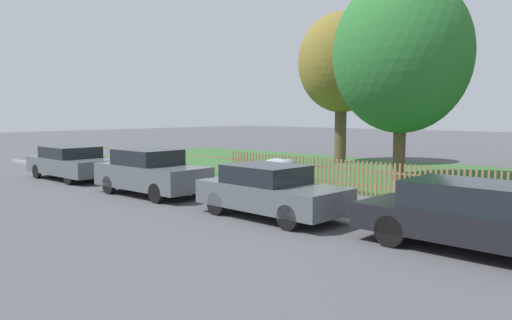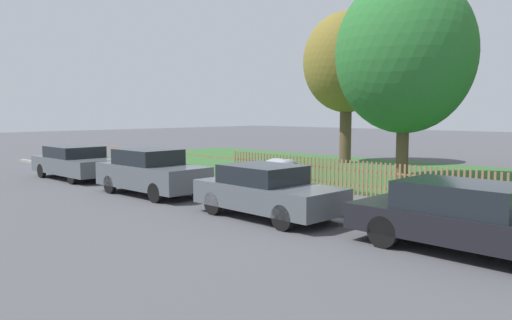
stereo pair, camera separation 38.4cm
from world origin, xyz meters
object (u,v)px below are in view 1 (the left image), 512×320
(parked_car_silver_hatchback, at_px, (73,163))
(parked_car_black_saloon, at_px, (151,172))
(parked_car_navy_estate, at_px, (270,191))
(parked_car_red_compact, at_px, (476,217))
(covered_motorcycle, at_px, (279,171))
(tree_nearest_kerb, at_px, (342,63))
(tree_behind_motorcycle, at_px, (402,55))

(parked_car_silver_hatchback, bearing_deg, parked_car_black_saloon, -1.77)
(parked_car_navy_estate, xyz_separation_m, parked_car_red_compact, (4.90, 0.24, 0.01))
(covered_motorcycle, xyz_separation_m, tree_nearest_kerb, (-3.67, 9.31, 4.47))
(covered_motorcycle, relative_size, tree_behind_motorcycle, 0.24)
(covered_motorcycle, distance_m, tree_behind_motorcycle, 6.80)
(parked_car_silver_hatchback, xyz_separation_m, covered_motorcycle, (7.79, 3.33, 0.00))
(parked_car_silver_hatchback, relative_size, tree_nearest_kerb, 0.55)
(parked_car_black_saloon, height_order, tree_nearest_kerb, tree_nearest_kerb)
(covered_motorcycle, bearing_deg, tree_nearest_kerb, 115.66)
(parked_car_navy_estate, xyz_separation_m, covered_motorcycle, (-2.60, 3.46, -0.01))
(parked_car_silver_hatchback, bearing_deg, tree_nearest_kerb, 71.88)
(parked_car_red_compact, distance_m, covered_motorcycle, 8.16)
(parked_car_silver_hatchback, xyz_separation_m, parked_car_black_saloon, (5.41, -0.16, 0.07))
(tree_behind_motorcycle, bearing_deg, covered_motorcycle, -109.03)
(parked_car_navy_estate, xyz_separation_m, tree_behind_motorcycle, (-0.85, 8.56, 4.13))
(parked_car_black_saloon, bearing_deg, parked_car_navy_estate, -0.68)
(parked_car_red_compact, relative_size, tree_nearest_kerb, 0.59)
(parked_car_navy_estate, relative_size, tree_nearest_kerb, 0.51)
(parked_car_silver_hatchback, relative_size, covered_motorcycle, 2.25)
(parked_car_silver_hatchback, bearing_deg, covered_motorcycle, 23.12)
(parked_car_navy_estate, relative_size, parked_car_red_compact, 0.87)
(parked_car_silver_hatchback, height_order, tree_nearest_kerb, tree_nearest_kerb)
(parked_car_red_compact, height_order, covered_motorcycle, parked_car_red_compact)
(parked_car_black_saloon, distance_m, parked_car_red_compact, 9.89)
(parked_car_red_compact, bearing_deg, tree_nearest_kerb, 132.60)
(covered_motorcycle, bearing_deg, parked_car_red_compact, -19.07)
(parked_car_black_saloon, relative_size, covered_motorcycle, 2.13)
(parked_car_red_compact, relative_size, covered_motorcycle, 2.42)
(parked_car_navy_estate, relative_size, tree_behind_motorcycle, 0.51)
(parked_car_navy_estate, bearing_deg, covered_motorcycle, 128.63)
(parked_car_black_saloon, height_order, parked_car_navy_estate, parked_car_black_saloon)
(covered_motorcycle, height_order, tree_nearest_kerb, tree_nearest_kerb)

